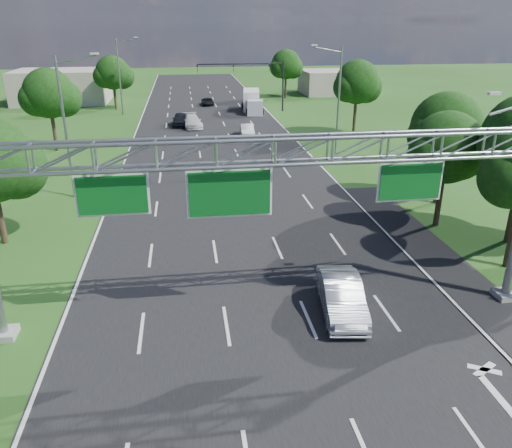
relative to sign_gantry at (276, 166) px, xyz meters
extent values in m
plane|color=#234A16|center=(-0.33, 18.00, -6.89)|extent=(220.00, 220.00, 0.00)
cube|color=black|center=(-0.33, 18.00, -6.89)|extent=(18.00, 180.00, 0.02)
cube|color=black|center=(9.87, 2.00, -6.89)|extent=(3.00, 30.00, 0.02)
cube|color=gray|center=(11.17, 0.00, -6.74)|extent=(1.00, 1.00, 0.30)
cube|color=gray|center=(-11.33, 0.00, -6.74)|extent=(1.00, 1.00, 0.30)
cube|color=beige|center=(8.77, 0.00, 2.61)|extent=(0.50, 0.22, 0.12)
cube|color=white|center=(-6.33, -0.02, -0.89)|extent=(2.80, 0.05, 1.70)
cube|color=#0A571B|center=(-6.33, -0.08, -0.89)|extent=(2.62, 0.05, 1.52)
cube|color=white|center=(-1.83, -0.02, -1.04)|extent=(3.40, 0.05, 2.00)
cube|color=#0A571B|center=(-1.83, -0.08, -1.04)|extent=(3.22, 0.05, 1.82)
cube|color=white|center=(5.67, -0.02, -0.89)|extent=(2.80, 0.05, 1.70)
cube|color=#0A571B|center=(5.67, -0.08, -0.89)|extent=(2.62, 0.05, 1.52)
cylinder|color=black|center=(10.67, 53.00, -3.39)|extent=(0.24, 0.24, 7.00)
cylinder|color=black|center=(4.67, 53.00, -0.29)|extent=(12.00, 0.18, 0.18)
imported|color=black|center=(-1.33, 53.00, -0.84)|extent=(0.18, 0.22, 1.10)
imported|color=black|center=(3.67, 53.00, -0.84)|extent=(0.18, 0.22, 1.10)
imported|color=black|center=(8.67, 53.00, -0.84)|extent=(0.18, 0.22, 1.10)
cylinder|color=gray|center=(-11.83, 18.00, -1.89)|extent=(0.20, 0.20, 10.00)
cylinder|color=gray|center=(-10.53, 18.00, 2.81)|extent=(2.78, 0.12, 0.60)
cube|color=beige|center=(-9.23, 18.00, 3.21)|extent=(0.55, 0.22, 0.12)
cylinder|color=gray|center=(-11.83, 53.00, -1.89)|extent=(0.20, 0.20, 10.00)
cylinder|color=gray|center=(-10.53, 53.00, 2.81)|extent=(2.78, 0.12, 0.60)
cube|color=beige|center=(-9.23, 53.00, 3.21)|extent=(0.55, 0.22, 0.12)
cylinder|color=gray|center=(11.17, 28.00, -1.89)|extent=(0.20, 0.20, 10.00)
cylinder|color=gray|center=(9.87, 28.00, 2.81)|extent=(2.78, 0.12, 0.60)
cube|color=beige|center=(8.57, 28.00, 3.21)|extent=(0.55, 0.22, 0.12)
sphere|color=black|center=(12.18, 2.70, -1.83)|extent=(3.08, 3.08, 3.08)
sphere|color=black|center=(14.04, 5.70, -1.21)|extent=(3.50, 3.50, 3.50)
cylinder|color=#2D2116|center=(12.17, 9.00, -5.24)|extent=(0.36, 0.36, 3.30)
sphere|color=black|center=(12.17, 9.00, -1.83)|extent=(4.40, 4.40, 4.40)
sphere|color=black|center=(13.27, 9.40, -2.38)|extent=(3.30, 3.30, 3.30)
sphere|color=black|center=(11.18, 8.70, -2.27)|extent=(3.08, 3.08, 3.08)
cylinder|color=#2D2116|center=(14.17, 13.00, -5.13)|extent=(0.36, 0.36, 3.52)
sphere|color=black|center=(14.17, 13.00, -1.45)|extent=(4.80, 4.80, 4.80)
sphere|color=black|center=(15.37, 13.40, -2.05)|extent=(3.60, 3.60, 3.60)
sphere|color=black|center=(13.09, 12.70, -1.93)|extent=(3.36, 3.36, 3.36)
cylinder|color=#2D2116|center=(-14.33, 10.00, -5.35)|extent=(0.36, 0.36, 3.08)
sphere|color=black|center=(-13.13, 10.40, -2.49)|extent=(3.60, 3.60, 3.60)
cylinder|color=#2D2116|center=(-16.33, 33.00, -5.02)|extent=(0.36, 0.36, 3.74)
sphere|color=black|center=(-16.33, 33.00, -1.23)|extent=(4.80, 4.80, 4.80)
sphere|color=black|center=(-15.13, 33.40, -1.83)|extent=(3.60, 3.60, 3.60)
sphere|color=black|center=(-17.41, 32.70, -1.71)|extent=(3.36, 3.36, 3.36)
cylinder|color=#2D2116|center=(-13.33, 58.00, -5.24)|extent=(0.36, 0.36, 3.30)
sphere|color=black|center=(-13.33, 58.00, -1.67)|extent=(4.80, 4.80, 4.80)
sphere|color=black|center=(-12.13, 58.40, -2.27)|extent=(3.60, 3.60, 3.60)
sphere|color=black|center=(-14.41, 57.70, -2.15)|extent=(3.36, 3.36, 3.36)
cylinder|color=#2D2116|center=(15.67, 36.00, -4.91)|extent=(0.36, 0.36, 3.96)
sphere|color=black|center=(15.67, 36.00, -1.01)|extent=(4.80, 4.80, 4.80)
sphere|color=black|center=(16.87, 36.40, -1.61)|extent=(3.60, 3.60, 3.60)
sphere|color=black|center=(14.59, 35.70, -1.49)|extent=(3.36, 3.36, 3.36)
cylinder|color=#2D2116|center=(13.67, 66.00, -5.13)|extent=(0.36, 0.36, 3.52)
sphere|color=black|center=(13.67, 66.00, -1.45)|extent=(4.80, 4.80, 4.80)
sphere|color=black|center=(14.87, 66.40, -2.05)|extent=(3.60, 3.60, 3.60)
sphere|color=black|center=(12.59, 65.70, -1.93)|extent=(3.36, 3.36, 3.36)
cube|color=gray|center=(-22.33, 66.00, -4.39)|extent=(14.00, 10.00, 5.00)
cube|color=gray|center=(23.67, 70.00, -4.89)|extent=(12.00, 9.00, 4.00)
imported|color=silver|center=(3.06, -0.10, -6.09)|extent=(2.33, 5.07, 1.61)
imported|color=silver|center=(-2.53, 42.94, -6.15)|extent=(2.65, 5.33, 1.49)
imported|color=black|center=(0.25, 59.96, -6.36)|extent=(1.86, 3.86, 1.06)
imported|color=black|center=(-3.96, 44.21, -6.11)|extent=(2.13, 4.69, 1.56)
imported|color=silver|center=(3.45, 36.80, -6.21)|extent=(1.56, 4.16, 1.36)
cube|color=white|center=(6.27, 54.06, -5.36)|extent=(2.95, 5.82, 2.79)
cube|color=silver|center=(6.27, 50.16, -5.87)|extent=(2.39, 2.31, 2.04)
cylinder|color=black|center=(5.25, 50.35, -6.43)|extent=(0.33, 0.93, 0.93)
cylinder|color=black|center=(7.29, 50.35, -6.43)|extent=(0.33, 0.93, 0.93)
cylinder|color=black|center=(5.25, 55.92, -6.43)|extent=(0.33, 0.93, 0.93)
cylinder|color=black|center=(7.29, 55.92, -6.43)|extent=(0.33, 0.93, 0.93)
camera|label=1|loc=(-3.45, -18.68, 5.29)|focal=35.00mm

